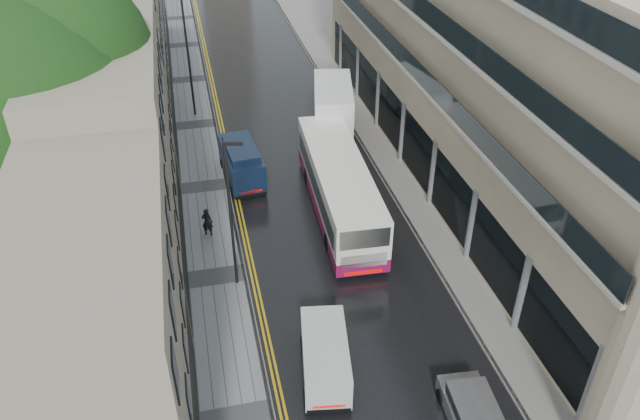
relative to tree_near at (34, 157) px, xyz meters
name	(u,v)px	position (x,y,z in m)	size (l,w,h in m)	color
road	(303,176)	(12.50, 7.50, -6.94)	(9.00, 85.00, 0.02)	black
left_sidewalk	(205,187)	(6.65, 7.50, -6.89)	(2.70, 85.00, 0.12)	gray
right_sidewalk	(389,166)	(17.90, 7.50, -6.89)	(1.80, 85.00, 0.12)	slate
old_shop_row	(124,80)	(3.05, 10.00, -0.95)	(4.50, 56.00, 12.00)	gray
modern_block	(490,59)	(22.80, 6.00, 0.05)	(8.00, 40.00, 14.00)	beige
tree_near	(34,157)	(0.00, 0.00, 0.00)	(10.56, 10.56, 13.89)	black
tree_far	(76,61)	(0.30, 13.00, -0.72)	(9.24, 9.24, 12.46)	black
cream_bus	(328,225)	(12.28, 0.10, -5.35)	(2.62, 11.53, 3.14)	white
white_lorry	(316,123)	(13.96, 10.33, -4.90)	(2.32, 7.73, 4.06)	white
white_van	(306,387)	(9.30, -8.92, -6.01)	(1.73, 4.03, 1.83)	silver
navy_van	(232,177)	(8.20, 6.25, -5.71)	(1.90, 4.76, 2.43)	black
pedestrian	(207,222)	(6.52, 2.65, -6.04)	(0.58, 0.38, 1.58)	black
lamp_post_near	(231,218)	(7.53, -1.46, -3.14)	(0.83, 0.18, 7.37)	black
lamp_post_far	(189,59)	(6.71, 17.47, -2.73)	(0.92, 0.20, 8.19)	black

